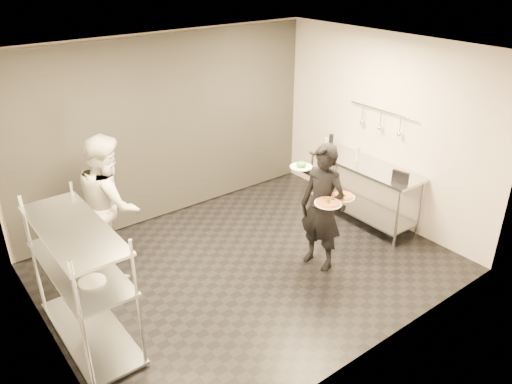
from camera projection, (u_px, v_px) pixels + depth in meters
room_shell at (197, 143)px, 6.87m from camera, size 5.00×4.00×2.80m
pass_rack at (82, 278)px, 5.13m from camera, size 0.60×1.60×1.50m
prep_counter at (364, 182)px, 7.57m from camera, size 0.60×1.80×0.92m
utensil_rail at (381, 121)px, 7.30m from camera, size 0.07×1.20×0.31m
waiter at (322, 208)px, 6.35m from camera, size 0.52×0.68×1.69m
chef at (110, 204)px, 6.28m from camera, size 0.92×1.06×1.84m
pizza_plate_near at (328, 203)px, 6.00m from camera, size 0.34×0.34×0.05m
pizza_plate_far at (343, 196)px, 6.19m from camera, size 0.30×0.30×0.05m
salad_plate at (301, 165)px, 6.31m from camera, size 0.28×0.28×0.07m
pos_monitor at (400, 177)px, 6.82m from camera, size 0.09×0.24×0.17m
bottle_green at (326, 146)px, 7.78m from camera, size 0.07×0.07×0.25m
bottle_clear at (357, 154)px, 7.54m from camera, size 0.06×0.06×0.22m
bottle_dark at (331, 141)px, 7.98m from camera, size 0.07×0.07×0.24m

